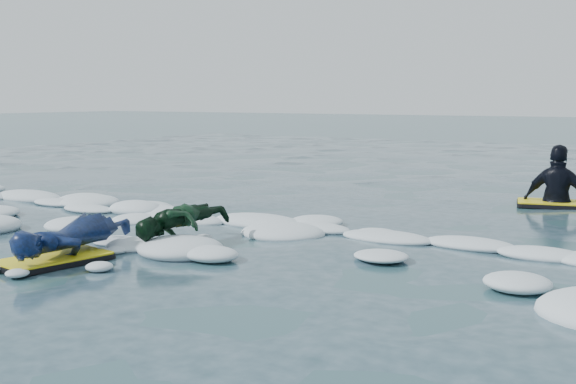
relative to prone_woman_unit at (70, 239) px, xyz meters
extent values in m
plane|color=#1C3C44|center=(0.06, 1.12, -0.23)|extent=(120.00, 120.00, 0.00)
cube|color=black|center=(0.00, -0.22, -0.19)|extent=(0.82, 1.22, 0.06)
cube|color=yellow|center=(0.00, -0.22, -0.15)|extent=(0.79, 1.19, 0.02)
imported|color=navy|center=(0.00, 0.03, 0.02)|extent=(0.94, 1.78, 0.40)
cube|color=black|center=(0.56, 0.98, -0.20)|extent=(0.59, 0.89, 0.04)
cube|color=yellow|center=(0.56, 0.98, -0.17)|extent=(0.57, 0.87, 0.01)
cube|color=#1979C1|center=(0.56, 0.98, -0.16)|extent=(0.29, 0.80, 0.00)
imported|color=#0D3216|center=(0.56, 1.18, 0.03)|extent=(0.75, 1.31, 0.47)
cube|color=black|center=(3.68, 6.57, -0.19)|extent=(1.35, 0.94, 0.06)
cube|color=yellow|center=(3.68, 6.57, -0.14)|extent=(1.32, 0.91, 0.02)
imported|color=black|center=(3.68, 6.57, -0.16)|extent=(1.10, 0.50, 1.83)
camera|label=1|loc=(5.85, -5.22, 1.49)|focal=45.00mm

